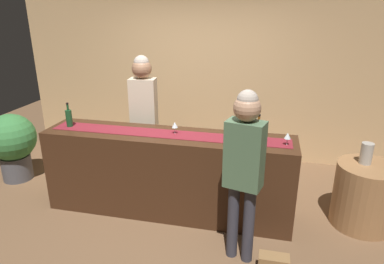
% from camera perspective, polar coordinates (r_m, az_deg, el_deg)
% --- Properties ---
extents(ground_plane, '(10.00, 10.00, 0.00)m').
position_cam_1_polar(ground_plane, '(4.38, -3.82, -12.81)').
color(ground_plane, brown).
extents(back_wall, '(6.00, 0.12, 2.90)m').
position_cam_1_polar(back_wall, '(5.61, 1.45, 10.51)').
color(back_wall, tan).
rests_on(back_wall, ground).
extents(bar_counter, '(2.92, 0.60, 1.01)m').
position_cam_1_polar(bar_counter, '(4.13, -3.98, -6.92)').
color(bar_counter, '#3D2314').
rests_on(bar_counter, ground).
extents(counter_runner_cloth, '(2.78, 0.28, 0.01)m').
position_cam_1_polar(counter_runner_cloth, '(3.93, -4.16, -0.32)').
color(counter_runner_cloth, maroon).
rests_on(counter_runner_cloth, bar_counter).
extents(wine_bottle_green, '(0.07, 0.07, 0.30)m').
position_cam_1_polar(wine_bottle_green, '(4.39, -19.80, 2.23)').
color(wine_bottle_green, '#194723').
rests_on(wine_bottle_green, bar_counter).
extents(wine_bottle_amber, '(0.07, 0.07, 0.30)m').
position_cam_1_polar(wine_bottle_amber, '(3.75, 10.96, 0.13)').
color(wine_bottle_amber, brown).
rests_on(wine_bottle_amber, bar_counter).
extents(wine_glass_near_customer, '(0.07, 0.07, 0.14)m').
position_cam_1_polar(wine_glass_near_customer, '(3.69, 15.63, -0.67)').
color(wine_glass_near_customer, silver).
rests_on(wine_glass_near_customer, bar_counter).
extents(wine_glass_mid_counter, '(0.07, 0.07, 0.14)m').
position_cam_1_polar(wine_glass_mid_counter, '(3.89, -2.88, 1.13)').
color(wine_glass_mid_counter, silver).
rests_on(wine_glass_mid_counter, bar_counter).
extents(bartender, '(0.36, 0.25, 1.81)m').
position_cam_1_polar(bartender, '(4.57, -8.07, 4.15)').
color(bartender, '#26262B').
rests_on(bartender, ground).
extents(customer_sipping, '(0.38, 0.28, 1.72)m').
position_cam_1_polar(customer_sipping, '(3.14, 8.69, -4.70)').
color(customer_sipping, '#33333D').
rests_on(customer_sipping, ground).
extents(round_side_table, '(0.68, 0.68, 0.74)m').
position_cam_1_polar(round_side_table, '(4.39, 26.82, -9.42)').
color(round_side_table, '#996B42').
rests_on(round_side_table, ground).
extents(vase_on_side_table, '(0.13, 0.13, 0.24)m').
position_cam_1_polar(vase_on_side_table, '(4.23, 27.06, -3.19)').
color(vase_on_side_table, '#A8A399').
rests_on(vase_on_side_table, round_side_table).
extents(potted_plant_tall, '(0.67, 0.67, 0.98)m').
position_cam_1_polar(potted_plant_tall, '(5.50, -27.75, -1.56)').
color(potted_plant_tall, '#4C4C51').
rests_on(potted_plant_tall, ground).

